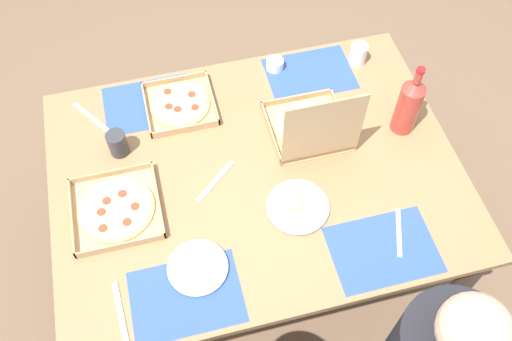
% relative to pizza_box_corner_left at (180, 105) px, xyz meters
% --- Properties ---
extents(ground_plane, '(6.00, 6.00, 0.00)m').
position_rel_pizza_box_corner_left_xyz_m(ground_plane, '(-0.22, 0.37, -0.74)').
color(ground_plane, brown).
extents(dining_table, '(1.52, 1.14, 0.72)m').
position_rel_pizza_box_corner_left_xyz_m(dining_table, '(-0.22, 0.37, -0.10)').
color(dining_table, '#3F3328').
rests_on(dining_table, ground_plane).
extents(placemat_near_left, '(0.36, 0.26, 0.00)m').
position_rel_pizza_box_corner_left_xyz_m(placemat_near_left, '(-0.56, -0.05, -0.01)').
color(placemat_near_left, '#2D4C9E').
rests_on(placemat_near_left, dining_table).
extents(placemat_near_right, '(0.36, 0.26, 0.00)m').
position_rel_pizza_box_corner_left_xyz_m(placemat_near_right, '(0.12, -0.05, -0.01)').
color(placemat_near_right, '#2D4C9E').
rests_on(placemat_near_right, dining_table).
extents(placemat_far_left, '(0.36, 0.26, 0.00)m').
position_rel_pizza_box_corner_left_xyz_m(placemat_far_left, '(-0.56, 0.80, -0.01)').
color(placemat_far_left, '#2D4C9E').
rests_on(placemat_far_left, dining_table).
extents(placemat_far_right, '(0.36, 0.26, 0.00)m').
position_rel_pizza_box_corner_left_xyz_m(placemat_far_right, '(0.12, 0.80, -0.01)').
color(placemat_far_right, '#2D4C9E').
rests_on(placemat_far_right, dining_table).
extents(pizza_box_corner_left, '(0.27, 0.27, 0.04)m').
position_rel_pizza_box_corner_left_xyz_m(pizza_box_corner_left, '(0.00, 0.00, 0.00)').
color(pizza_box_corner_left, tan).
rests_on(pizza_box_corner_left, dining_table).
extents(pizza_box_edge_far, '(0.31, 0.31, 0.04)m').
position_rel_pizza_box_corner_left_xyz_m(pizza_box_edge_far, '(0.30, 0.42, -0.00)').
color(pizza_box_edge_far, tan).
rests_on(pizza_box_edge_far, dining_table).
extents(pizza_box_center, '(0.30, 0.31, 0.33)m').
position_rel_pizza_box_corner_left_xyz_m(pizza_box_center, '(-0.46, 0.27, 0.04)').
color(pizza_box_center, tan).
rests_on(pizza_box_center, dining_table).
extents(plate_middle, '(0.20, 0.20, 0.02)m').
position_rel_pizza_box_corner_left_xyz_m(plate_middle, '(0.06, 0.71, -0.00)').
color(plate_middle, white).
rests_on(plate_middle, dining_table).
extents(plate_far_left, '(0.23, 0.23, 0.03)m').
position_rel_pizza_box_corner_left_xyz_m(plate_far_left, '(-0.32, 0.57, -0.00)').
color(plate_far_left, white).
rests_on(plate_far_left, dining_table).
extents(soda_bottle, '(0.09, 0.09, 0.32)m').
position_rel_pizza_box_corner_left_xyz_m(soda_bottle, '(-0.83, 0.32, 0.12)').
color(soda_bottle, '#B2382D').
rests_on(soda_bottle, dining_table).
extents(cup_clear_left, '(0.07, 0.07, 0.09)m').
position_rel_pizza_box_corner_left_xyz_m(cup_clear_left, '(-0.78, -0.06, 0.03)').
color(cup_clear_left, silver).
rests_on(cup_clear_left, dining_table).
extents(cup_clear_right, '(0.07, 0.07, 0.10)m').
position_rel_pizza_box_corner_left_xyz_m(cup_clear_right, '(0.26, 0.16, 0.04)').
color(cup_clear_right, '#333338').
rests_on(cup_clear_right, dining_table).
extents(condiment_bowl, '(0.07, 0.07, 0.04)m').
position_rel_pizza_box_corner_left_xyz_m(condiment_bowl, '(-0.43, -0.11, 0.01)').
color(condiment_bowl, white).
rests_on(condiment_bowl, dining_table).
extents(fork_by_near_left, '(0.08, 0.18, 0.00)m').
position_rel_pizza_box_corner_left_xyz_m(fork_by_near_left, '(-0.64, 0.75, -0.01)').
color(fork_by_near_left, '#B7B7BC').
rests_on(fork_by_near_left, dining_table).
extents(knife_by_far_right, '(0.17, 0.15, 0.00)m').
position_rel_pizza_box_corner_left_xyz_m(knife_by_far_right, '(-0.06, 0.38, -0.01)').
color(knife_by_far_right, '#B7B7BC').
rests_on(knife_by_far_right, dining_table).
extents(knife_by_near_right, '(0.13, 0.18, 0.00)m').
position_rel_pizza_box_corner_left_xyz_m(knife_by_near_right, '(0.35, -0.03, -0.01)').
color(knife_by_near_right, '#B7B7BC').
rests_on(knife_by_near_right, dining_table).
extents(knife_by_far_left, '(0.03, 0.21, 0.00)m').
position_rel_pizza_box_corner_left_xyz_m(knife_by_far_left, '(0.33, 0.79, -0.01)').
color(knife_by_far_left, '#B7B7BC').
rests_on(knife_by_far_left, dining_table).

